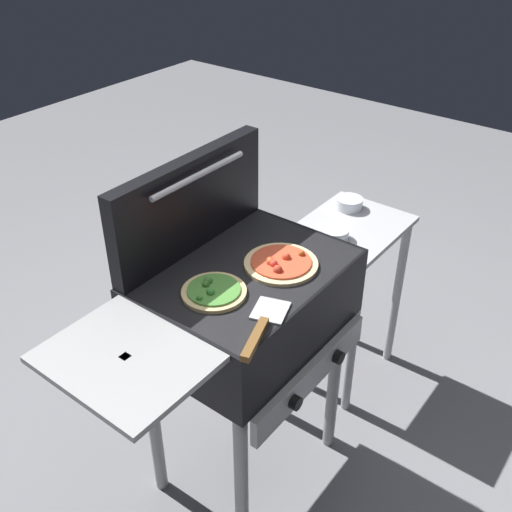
% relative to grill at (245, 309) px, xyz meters
% --- Properties ---
extents(ground_plane, '(8.00, 8.00, 0.00)m').
position_rel_grill_xyz_m(ground_plane, '(0.01, 0.00, -0.76)').
color(ground_plane, gray).
extents(grill, '(0.96, 0.53, 0.90)m').
position_rel_grill_xyz_m(grill, '(0.00, 0.00, 0.00)').
color(grill, black).
rests_on(grill, ground_plane).
extents(grill_lid_open, '(0.63, 0.08, 0.30)m').
position_rel_grill_xyz_m(grill_lid_open, '(0.01, 0.22, 0.30)').
color(grill_lid_open, black).
rests_on(grill_lid_open, grill).
extents(pizza_pepperoni, '(0.22, 0.22, 0.04)m').
position_rel_grill_xyz_m(pizza_pepperoni, '(0.09, -0.07, 0.15)').
color(pizza_pepperoni, beige).
rests_on(pizza_pepperoni, grill).
extents(pizza_veggie, '(0.19, 0.19, 0.04)m').
position_rel_grill_xyz_m(pizza_veggie, '(-0.14, -0.00, 0.15)').
color(pizza_veggie, '#E0C17F').
rests_on(pizza_veggie, grill).
extents(spatula, '(0.26, 0.14, 0.02)m').
position_rel_grill_xyz_m(spatula, '(-0.18, -0.20, 0.15)').
color(spatula, '#B7BABF').
rests_on(spatula, grill).
extents(prep_table, '(0.44, 0.36, 0.75)m').
position_rel_grill_xyz_m(prep_table, '(0.67, 0.00, -0.22)').
color(prep_table, '#B2B2B7').
rests_on(prep_table, ground_plane).
extents(topping_bowl_near, '(0.11, 0.11, 0.04)m').
position_rel_grill_xyz_m(topping_bowl_near, '(0.78, 0.08, 0.01)').
color(topping_bowl_near, silver).
rests_on(topping_bowl_near, prep_table).
extents(topping_bowl_far, '(0.11, 0.11, 0.04)m').
position_rel_grill_xyz_m(topping_bowl_far, '(0.54, 0.00, 0.01)').
color(topping_bowl_far, silver).
rests_on(topping_bowl_far, prep_table).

